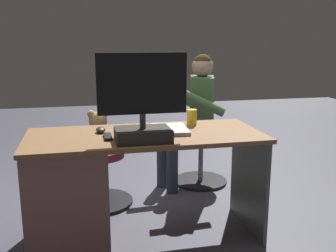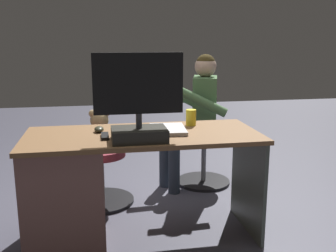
{
  "view_description": "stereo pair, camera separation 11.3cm",
  "coord_description": "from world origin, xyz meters",
  "px_view_note": "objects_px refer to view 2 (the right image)",
  "views": [
    {
      "loc": [
        0.38,
        2.74,
        1.3
      ],
      "look_at": [
        -0.22,
        0.01,
        0.67
      ],
      "focal_mm": 42.12,
      "sensor_mm": 36.0,
      "label": 1
    },
    {
      "loc": [
        0.27,
        2.76,
        1.3
      ],
      "look_at": [
        -0.22,
        0.01,
        0.67
      ],
      "focal_mm": 42.12,
      "sensor_mm": 36.0,
      "label": 2
    }
  ],
  "objects_px": {
    "cup": "(191,118)",
    "teddy_bear": "(100,131)",
    "computer_mouse": "(99,129)",
    "person": "(197,110)",
    "desk": "(83,186)",
    "office_chair_teddy": "(101,173)",
    "tv_remote": "(105,136)",
    "keyboard": "(149,128)",
    "visitor_chair": "(204,155)",
    "monitor": "(139,111)"
  },
  "relations": [
    {
      "from": "cup",
      "to": "office_chair_teddy",
      "type": "distance_m",
      "value": 0.92
    },
    {
      "from": "cup",
      "to": "office_chair_teddy",
      "type": "relative_size",
      "value": 0.22
    },
    {
      "from": "teddy_bear",
      "to": "computer_mouse",
      "type": "bearing_deg",
      "value": 89.42
    },
    {
      "from": "desk",
      "to": "visitor_chair",
      "type": "distance_m",
      "value": 1.37
    },
    {
      "from": "desk",
      "to": "person",
      "type": "xyz_separation_m",
      "value": [
        -0.96,
        -0.87,
        0.3
      ]
    },
    {
      "from": "computer_mouse",
      "to": "cup",
      "type": "relative_size",
      "value": 0.87
    },
    {
      "from": "monitor",
      "to": "person",
      "type": "distance_m",
      "value": 1.23
    },
    {
      "from": "tv_remote",
      "to": "teddy_bear",
      "type": "xyz_separation_m",
      "value": [
        0.03,
        -0.69,
        -0.13
      ]
    },
    {
      "from": "person",
      "to": "visitor_chair",
      "type": "bearing_deg",
      "value": -163.26
    },
    {
      "from": "person",
      "to": "office_chair_teddy",
      "type": "bearing_deg",
      "value": 16.74
    },
    {
      "from": "desk",
      "to": "visitor_chair",
      "type": "height_order",
      "value": "desk"
    },
    {
      "from": "desk",
      "to": "computer_mouse",
      "type": "bearing_deg",
      "value": -141.27
    },
    {
      "from": "desk",
      "to": "teddy_bear",
      "type": "bearing_deg",
      "value": -100.59
    },
    {
      "from": "monitor",
      "to": "teddy_bear",
      "type": "relative_size",
      "value": 1.65
    },
    {
      "from": "computer_mouse",
      "to": "person",
      "type": "bearing_deg",
      "value": -137.32
    },
    {
      "from": "computer_mouse",
      "to": "tv_remote",
      "type": "relative_size",
      "value": 0.64
    },
    {
      "from": "keyboard",
      "to": "teddy_bear",
      "type": "height_order",
      "value": "teddy_bear"
    },
    {
      "from": "cup",
      "to": "visitor_chair",
      "type": "relative_size",
      "value": 0.23
    },
    {
      "from": "tv_remote",
      "to": "visitor_chair",
      "type": "xyz_separation_m",
      "value": [
        -0.89,
        -0.96,
        -0.46
      ]
    },
    {
      "from": "tv_remote",
      "to": "visitor_chair",
      "type": "relative_size",
      "value": 0.31
    },
    {
      "from": "desk",
      "to": "keyboard",
      "type": "relative_size",
      "value": 3.52
    },
    {
      "from": "keyboard",
      "to": "office_chair_teddy",
      "type": "height_order",
      "value": "keyboard"
    },
    {
      "from": "teddy_bear",
      "to": "visitor_chair",
      "type": "distance_m",
      "value": 1.01
    },
    {
      "from": "tv_remote",
      "to": "computer_mouse",
      "type": "bearing_deg",
      "value": -77.27
    },
    {
      "from": "computer_mouse",
      "to": "office_chair_teddy",
      "type": "bearing_deg",
      "value": -90.59
    },
    {
      "from": "computer_mouse",
      "to": "teddy_bear",
      "type": "relative_size",
      "value": 0.31
    },
    {
      "from": "desk",
      "to": "computer_mouse",
      "type": "distance_m",
      "value": 0.37
    },
    {
      "from": "monitor",
      "to": "office_chair_teddy",
      "type": "distance_m",
      "value": 1.04
    },
    {
      "from": "visitor_chair",
      "to": "person",
      "type": "distance_m",
      "value": 0.43
    },
    {
      "from": "computer_mouse",
      "to": "person",
      "type": "relative_size",
      "value": 0.08
    },
    {
      "from": "teddy_bear",
      "to": "monitor",
      "type": "bearing_deg",
      "value": 105.73
    },
    {
      "from": "office_chair_teddy",
      "to": "cup",
      "type": "bearing_deg",
      "value": 144.5
    },
    {
      "from": "visitor_chair",
      "to": "cup",
      "type": "bearing_deg",
      "value": 67.55
    },
    {
      "from": "tv_remote",
      "to": "teddy_bear",
      "type": "distance_m",
      "value": 0.7
    },
    {
      "from": "cup",
      "to": "keyboard",
      "type": "bearing_deg",
      "value": 11.4
    },
    {
      "from": "keyboard",
      "to": "visitor_chair",
      "type": "relative_size",
      "value": 0.87
    },
    {
      "from": "keyboard",
      "to": "teddy_bear",
      "type": "bearing_deg",
      "value": -57.79
    },
    {
      "from": "cup",
      "to": "teddy_bear",
      "type": "distance_m",
      "value": 0.79
    },
    {
      "from": "cup",
      "to": "teddy_bear",
      "type": "xyz_separation_m",
      "value": [
        0.62,
        -0.45,
        -0.17
      ]
    },
    {
      "from": "office_chair_teddy",
      "to": "person",
      "type": "relative_size",
      "value": 0.43
    },
    {
      "from": "teddy_bear",
      "to": "visitor_chair",
      "type": "height_order",
      "value": "teddy_bear"
    },
    {
      "from": "computer_mouse",
      "to": "person",
      "type": "distance_m",
      "value": 1.15
    },
    {
      "from": "desk",
      "to": "monitor",
      "type": "height_order",
      "value": "monitor"
    },
    {
      "from": "computer_mouse",
      "to": "cup",
      "type": "bearing_deg",
      "value": -172.2
    },
    {
      "from": "keyboard",
      "to": "visitor_chair",
      "type": "xyz_separation_m",
      "value": [
        -0.59,
        -0.78,
        -0.46
      ]
    },
    {
      "from": "monitor",
      "to": "keyboard",
      "type": "bearing_deg",
      "value": -108.8
    },
    {
      "from": "desk",
      "to": "monitor",
      "type": "relative_size",
      "value": 2.86
    },
    {
      "from": "keyboard",
      "to": "person",
      "type": "bearing_deg",
      "value": -124.49
    },
    {
      "from": "desk",
      "to": "tv_remote",
      "type": "height_order",
      "value": "tv_remote"
    },
    {
      "from": "desk",
      "to": "office_chair_teddy",
      "type": "bearing_deg",
      "value": -100.76
    }
  ]
}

